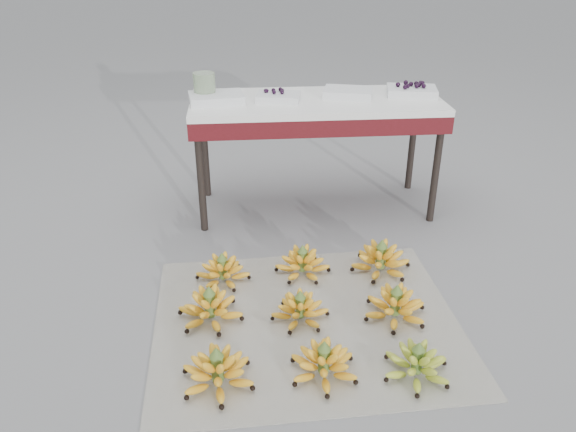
{
  "coord_description": "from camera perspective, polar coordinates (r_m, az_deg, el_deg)",
  "views": [
    {
      "loc": [
        -0.26,
        -1.92,
        1.46
      ],
      "look_at": [
        -0.07,
        0.31,
        0.31
      ],
      "focal_mm": 35.0,
      "sensor_mm": 36.0,
      "label": 1
    }
  ],
  "objects": [
    {
      "name": "bunch_front_left",
      "position": [
        2.08,
        -7.16,
        -15.4
      ],
      "size": [
        0.35,
        0.35,
        0.16
      ],
      "rotation": [
        0.0,
        0.0,
        0.41
      ],
      "color": "yellow",
      "rests_on": "newspaper_mat"
    },
    {
      "name": "bunch_front_center",
      "position": [
        2.1,
        3.65,
        -14.72
      ],
      "size": [
        0.28,
        0.28,
        0.16
      ],
      "rotation": [
        0.0,
        0.0,
        0.08
      ],
      "color": "yellow",
      "rests_on": "newspaper_mat"
    },
    {
      "name": "glass_jar",
      "position": [
        3.06,
        -8.48,
        12.87
      ],
      "size": [
        0.13,
        0.13,
        0.14
      ],
      "primitive_type": "cylinder",
      "rotation": [
        0.0,
        0.0,
        -0.09
      ],
      "color": "beige",
      "rests_on": "vendor_table"
    },
    {
      "name": "tray_far_left",
      "position": [
        3.03,
        -7.3,
        11.81
      ],
      "size": [
        0.3,
        0.24,
        0.04
      ],
      "color": "silver",
      "rests_on": "vendor_table"
    },
    {
      "name": "bunch_back_left",
      "position": [
        2.61,
        -6.65,
        -5.6
      ],
      "size": [
        0.3,
        0.3,
        0.15
      ],
      "rotation": [
        0.0,
        0.0,
        -0.25
      ],
      "color": "yellow",
      "rests_on": "newspaper_mat"
    },
    {
      "name": "bunch_back_right",
      "position": [
        2.69,
        9.41,
        -4.45
      ],
      "size": [
        0.31,
        0.31,
        0.17
      ],
      "rotation": [
        0.0,
        0.0,
        -0.11
      ],
      "color": "yellow",
      "rests_on": "newspaper_mat"
    },
    {
      "name": "bunch_back_center",
      "position": [
        2.64,
        1.49,
        -4.85
      ],
      "size": [
        0.31,
        0.31,
        0.15
      ],
      "rotation": [
        0.0,
        0.0,
        -0.25
      ],
      "color": "yellow",
      "rests_on": "newspaper_mat"
    },
    {
      "name": "vendor_table",
      "position": [
        3.09,
        2.86,
        10.47
      ],
      "size": [
        1.34,
        0.54,
        0.64
      ],
      "color": "black",
      "rests_on": "ground"
    },
    {
      "name": "tray_right",
      "position": [
        3.13,
        6.11,
        12.36
      ],
      "size": [
        0.3,
        0.25,
        0.04
      ],
      "color": "silver",
      "rests_on": "vendor_table"
    },
    {
      "name": "bunch_mid_left",
      "position": [
        2.37,
        -7.9,
        -9.25
      ],
      "size": [
        0.33,
        0.33,
        0.17
      ],
      "rotation": [
        0.0,
        0.0,
        -0.28
      ],
      "color": "yellow",
      "rests_on": "newspaper_mat"
    },
    {
      "name": "bunch_mid_center",
      "position": [
        2.35,
        1.24,
        -9.49
      ],
      "size": [
        0.24,
        0.24,
        0.14
      ],
      "rotation": [
        0.0,
        0.0,
        0.03
      ],
      "color": "yellow",
      "rests_on": "newspaper_mat"
    },
    {
      "name": "bunch_front_right",
      "position": [
        2.15,
        12.95,
        -14.44
      ],
      "size": [
        0.3,
        0.3,
        0.15
      ],
      "rotation": [
        0.0,
        0.0,
        -0.23
      ],
      "color": "#8EAA2D",
      "rests_on": "newspaper_mat"
    },
    {
      "name": "ground",
      "position": [
        2.43,
        2.33,
        -9.79
      ],
      "size": [
        60.0,
        60.0,
        0.0
      ],
      "primitive_type": "plane",
      "color": "slate",
      "rests_on": "ground"
    },
    {
      "name": "tray_far_right",
      "position": [
        3.22,
        12.47,
        12.34
      ],
      "size": [
        0.3,
        0.24,
        0.07
      ],
      "color": "silver",
      "rests_on": "vendor_table"
    },
    {
      "name": "bunch_mid_right",
      "position": [
        2.4,
        10.85,
        -8.97
      ],
      "size": [
        0.31,
        0.31,
        0.16
      ],
      "rotation": [
        0.0,
        0.0,
        -0.19
      ],
      "color": "yellow",
      "rests_on": "newspaper_mat"
    },
    {
      "name": "tray_left",
      "position": [
        3.04,
        -1.01,
        12.02
      ],
      "size": [
        0.25,
        0.2,
        0.06
      ],
      "color": "silver",
      "rests_on": "vendor_table"
    },
    {
      "name": "newspaper_mat",
      "position": [
        2.37,
        1.89,
        -10.66
      ],
      "size": [
        1.29,
        1.09,
        0.01
      ],
      "primitive_type": "cube",
      "rotation": [
        0.0,
        0.0,
        0.04
      ],
      "color": "white",
      "rests_on": "ground"
    }
  ]
}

